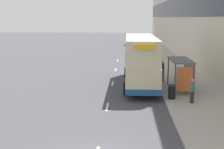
% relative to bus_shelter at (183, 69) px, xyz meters
% --- Properties ---
extents(pavement, '(5.00, 93.00, 0.14)m').
position_rel_bus_shelter_xyz_m(pavement, '(0.73, 25.91, -1.81)').
color(pavement, '#A39E93').
rests_on(pavement, ground_plane).
extents(terrace_facade, '(3.10, 93.00, 16.77)m').
position_rel_bus_shelter_xyz_m(terrace_facade, '(4.72, 25.91, 6.50)').
color(terrace_facade, beige).
rests_on(terrace_facade, ground_plane).
extents(lane_mark_1, '(0.12, 2.00, 0.01)m').
position_rel_bus_shelter_xyz_m(lane_mark_1, '(-5.77, -4.42, -1.87)').
color(lane_mark_1, silver).
rests_on(lane_mark_1, ground_plane).
extents(lane_mark_2, '(0.12, 2.00, 0.01)m').
position_rel_bus_shelter_xyz_m(lane_mark_2, '(-5.77, 3.18, -1.87)').
color(lane_mark_2, silver).
rests_on(lane_mark_2, ground_plane).
extents(lane_mark_3, '(0.12, 2.00, 0.01)m').
position_rel_bus_shelter_xyz_m(lane_mark_3, '(-5.77, 10.78, -1.87)').
color(lane_mark_3, silver).
rests_on(lane_mark_3, ground_plane).
extents(lane_mark_4, '(0.12, 2.00, 0.01)m').
position_rel_bus_shelter_xyz_m(lane_mark_4, '(-5.77, 18.37, -1.87)').
color(lane_mark_4, silver).
rests_on(lane_mark_4, ground_plane).
extents(bus_shelter, '(1.60, 4.20, 2.48)m').
position_rel_bus_shelter_xyz_m(bus_shelter, '(0.00, 0.00, 0.00)').
color(bus_shelter, '#4C4C51').
rests_on(bus_shelter, ground_plane).
extents(double_decker_bus_near, '(2.85, 11.29, 4.30)m').
position_rel_bus_shelter_xyz_m(double_decker_bus_near, '(-3.30, 2.37, 0.41)').
color(double_decker_bus_near, beige).
rests_on(double_decker_bus_near, ground_plane).
extents(car_0, '(2.07, 4.50, 1.83)m').
position_rel_bus_shelter_xyz_m(car_0, '(-3.64, 43.28, -0.98)').
color(car_0, navy).
rests_on(car_0, ground_plane).
extents(pedestrian_at_shelter, '(0.37, 0.37, 1.87)m').
position_rel_bus_shelter_xyz_m(pedestrian_at_shelter, '(-1.22, 3.77, -0.78)').
color(pedestrian_at_shelter, '#23232D').
rests_on(pedestrian_at_shelter, ground_plane).
extents(pedestrian_1, '(0.33, 0.33, 1.68)m').
position_rel_bus_shelter_xyz_m(pedestrian_1, '(0.02, -3.60, -0.88)').
color(pedestrian_1, '#23232D').
rests_on(pedestrian_1, ground_plane).
extents(litter_bin, '(0.55, 0.55, 1.05)m').
position_rel_bus_shelter_xyz_m(litter_bin, '(-1.22, -2.60, -1.21)').
color(litter_bin, black).
rests_on(litter_bin, ground_plane).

